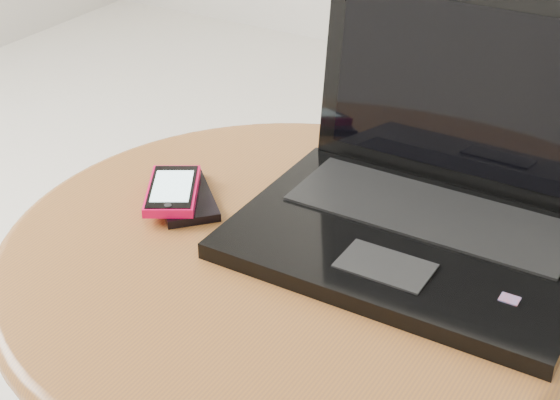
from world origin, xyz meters
The scene contains 4 objects.
table centered at (-0.09, 0.10, 0.41)m, with size 0.66×0.66×0.53m.
laptop centered at (0.03, 0.21, 0.57)m, with size 0.38×0.30×0.25m.
phone_black centered at (-0.25, 0.12, 0.53)m, with size 0.13×0.13×0.01m.
phone_pink centered at (-0.25, 0.11, 0.54)m, with size 0.11×0.12×0.01m.
Camera 1 is at (0.31, -0.57, 1.05)m, focal length 54.22 mm.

